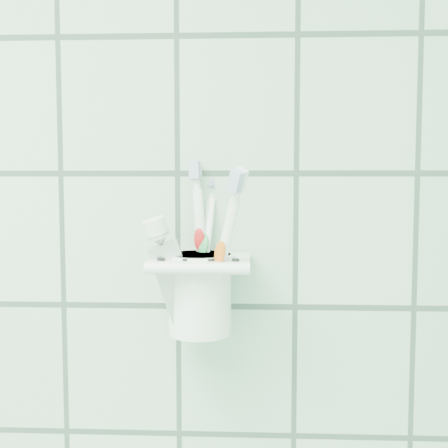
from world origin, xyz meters
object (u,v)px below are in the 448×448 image
at_px(holder_bracket, 201,264).
at_px(toothbrush_blue, 196,245).
at_px(toothpaste_tube, 190,262).
at_px(cup, 200,290).
at_px(toothbrush_orange, 206,240).
at_px(toothbrush_pink, 206,241).

distance_m(holder_bracket, toothbrush_blue, 0.03).
relative_size(holder_bracket, toothpaste_tube, 0.78).
xyz_separation_m(holder_bracket, toothbrush_blue, (-0.00, -0.01, 0.02)).
bearing_deg(cup, toothbrush_orange, 8.87).
relative_size(cup, toothpaste_tube, 0.65).
height_order(toothbrush_pink, toothpaste_tube, toothbrush_pink).
distance_m(toothbrush_pink, toothbrush_blue, 0.03).
relative_size(holder_bracket, toothbrush_blue, 0.60).
relative_size(cup, toothbrush_orange, 0.47).
bearing_deg(holder_bracket, toothpaste_tube, -145.97).
relative_size(toothbrush_blue, toothpaste_tube, 1.32).
bearing_deg(holder_bracket, toothbrush_orange, 39.14).
bearing_deg(toothbrush_orange, toothbrush_pink, 130.12).
height_order(holder_bracket, toothbrush_blue, toothbrush_blue).
relative_size(cup, toothbrush_blue, 0.49).
height_order(cup, toothbrush_pink, toothbrush_pink).
bearing_deg(toothbrush_orange, toothbrush_blue, -88.40).
bearing_deg(toothpaste_tube, holder_bracket, 19.00).
xyz_separation_m(holder_bracket, toothbrush_orange, (0.01, 0.00, 0.03)).
relative_size(toothbrush_pink, toothpaste_tube, 1.35).
bearing_deg(toothbrush_orange, cup, -135.05).
bearing_deg(toothbrush_blue, toothbrush_pink, 102.38).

